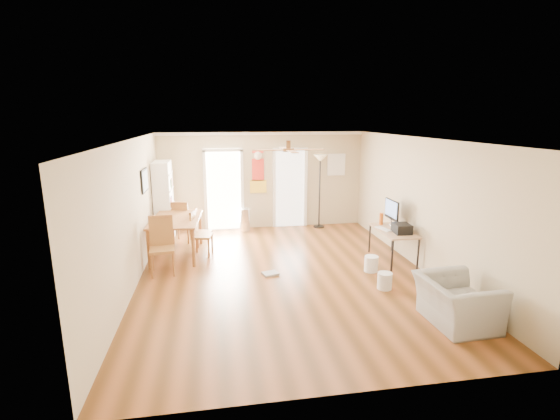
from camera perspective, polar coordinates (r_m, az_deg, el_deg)
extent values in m
plane|color=brown|center=(7.88, 0.72, -9.16)|extent=(7.00, 7.00, 0.00)
cube|color=red|center=(10.82, -3.15, 5.47)|extent=(0.46, 0.03, 1.10)
cube|color=white|center=(11.23, 8.02, 6.41)|extent=(0.50, 0.04, 0.60)
cube|color=black|center=(8.79, -18.74, 4.01)|extent=(0.04, 0.66, 0.48)
cylinder|color=silver|center=(10.73, -5.05, -1.41)|extent=(0.29, 0.29, 0.61)
cube|color=silver|center=(8.74, 14.51, -2.62)|extent=(0.25, 0.44, 0.02)
cube|color=black|center=(8.54, 16.95, -2.53)|extent=(0.34, 0.39, 0.19)
cylinder|color=#CE5612|center=(9.07, 14.22, -1.23)|extent=(0.10, 0.10, 0.26)
cylinder|color=white|center=(8.18, 12.86, -7.48)|extent=(0.30, 0.30, 0.31)
cylinder|color=silver|center=(7.45, 14.68, -9.73)|extent=(0.28, 0.28, 0.30)
cube|color=gray|center=(7.87, -1.38, -9.04)|extent=(0.34, 0.30, 0.04)
imported|color=gray|center=(6.55, 23.83, -11.88)|extent=(0.96, 1.09, 0.69)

